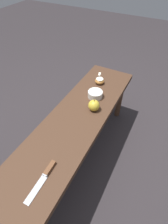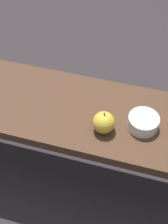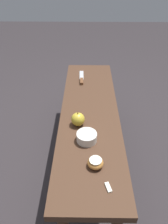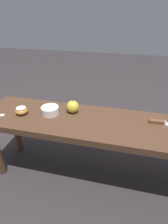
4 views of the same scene
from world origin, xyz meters
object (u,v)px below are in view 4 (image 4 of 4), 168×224
at_px(wooden_bench, 91,129).
at_px(apple_cut, 22,111).
at_px(apple_whole, 73,107).
at_px(bowl, 50,110).
at_px(knife, 164,123).

bearing_deg(wooden_bench, apple_cut, 3.20).
relative_size(wooden_bench, apple_whole, 15.41).
xyz_separation_m(apple_cut, bowl, (-0.17, -0.04, 0.00)).
xyz_separation_m(apple_whole, bowl, (0.13, 0.05, -0.02)).
bearing_deg(wooden_bench, apple_whole, -27.45).
bearing_deg(apple_cut, wooden_bench, -176.80).
bearing_deg(wooden_bench, knife, -171.63).
height_order(knife, apple_whole, apple_whole).
xyz_separation_m(wooden_bench, bowl, (0.27, -0.02, 0.09)).
xyz_separation_m(knife, apple_whole, (0.55, -0.01, 0.03)).
xyz_separation_m(apple_whole, apple_cut, (0.31, 0.09, -0.02)).
distance_m(wooden_bench, apple_cut, 0.45).
bearing_deg(bowl, knife, -176.36).
bearing_deg(apple_whole, wooden_bench, 152.55).
relative_size(apple_whole, bowl, 0.81).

